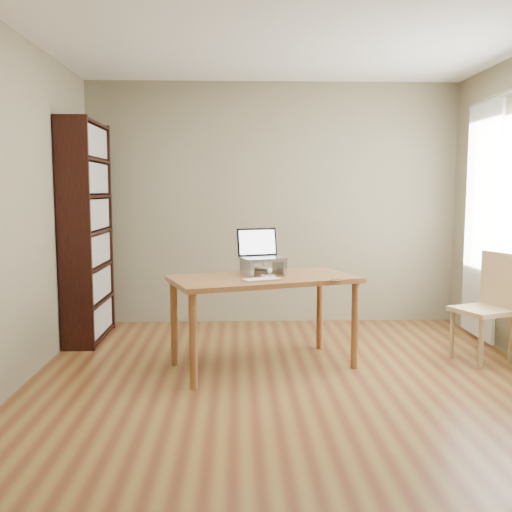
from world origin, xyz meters
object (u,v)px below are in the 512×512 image
Objects in this scene: bookshelf at (87,232)px; desk at (264,288)px; chair at (491,303)px; cat at (259,268)px; keyboard at (262,280)px; laptop at (263,251)px.

bookshelf is 1.29× the size of desk.
cat is at bearing 156.85° from chair.
bookshelf reaches higher than keyboard.
desk is at bearing 160.13° from chair.
desk is 0.19m from cat.
cat reaches higher than desk.
cat is at bearing -27.38° from bookshelf.
desk is 1.93m from chair.
cat is (-0.01, 0.33, 0.05)m from keyboard.
desk is at bearing -109.12° from laptop.
cat is 1.98m from chair.
bookshelf is 1.95m from desk.
chair reaches higher than desk.
bookshelf is at bearing 127.21° from cat.
bookshelf reaches higher than laptop.
laptop is 1.26× the size of keyboard.
cat is (1.62, -0.84, -0.24)m from bookshelf.
laptop reaches higher than keyboard.
desk is at bearing -99.40° from cat.
chair is at bearing -13.50° from bookshelf.
chair is at bearing -20.59° from laptop.
bookshelf is at bearing 134.81° from laptop.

